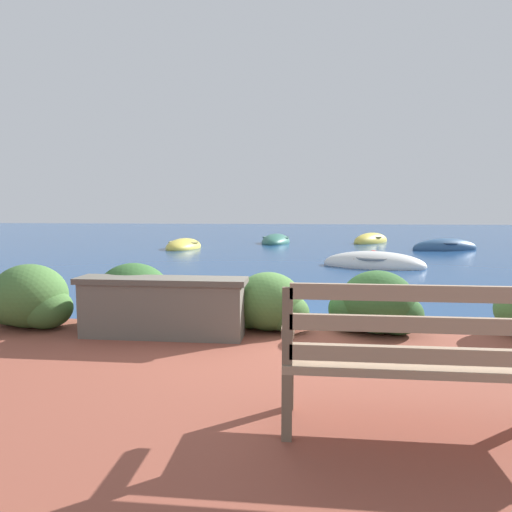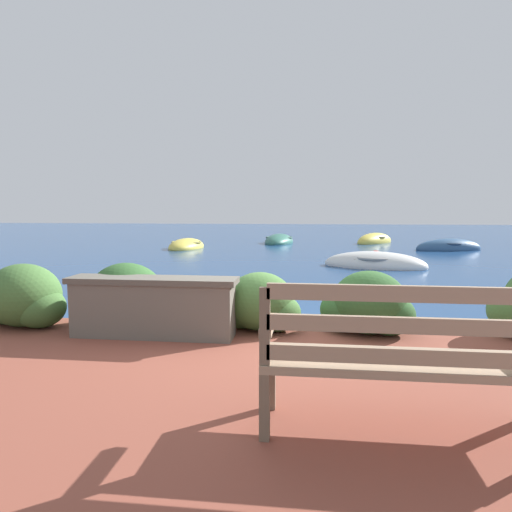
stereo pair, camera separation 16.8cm
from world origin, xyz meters
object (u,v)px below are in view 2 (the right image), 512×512
object	(u,v)px
rowboat_far	(449,249)
mooring_buoy	(375,256)
rowboat_nearest	(375,265)
rowboat_outer	(279,242)
rowboat_mid	(187,247)
rowboat_distant	(375,241)
park_bench	(404,355)

from	to	relation	value
rowboat_far	mooring_buoy	size ratio (longest dim) A/B	6.71
rowboat_nearest	rowboat_far	xyz separation A→B (m)	(3.41, 5.32, 0.00)
rowboat_outer	mooring_buoy	size ratio (longest dim) A/B	7.11
rowboat_mid	rowboat_outer	xyz separation A→B (m)	(3.41, 3.17, 0.00)
rowboat_distant	mooring_buoy	world-z (taller)	rowboat_distant
rowboat_far	rowboat_outer	xyz separation A→B (m)	(-6.53, 2.80, -0.00)
rowboat_outer	mooring_buoy	world-z (taller)	rowboat_outer
rowboat_mid	rowboat_far	distance (m)	9.94
rowboat_outer	rowboat_distant	bearing A→B (deg)	102.18
rowboat_nearest	rowboat_distant	size ratio (longest dim) A/B	1.13
rowboat_mid	mooring_buoy	xyz separation A→B (m)	(6.84, -2.82, 0.00)
rowboat_far	rowboat_mid	bearing A→B (deg)	166.13
mooring_buoy	rowboat_outer	bearing A→B (deg)	119.83
rowboat_nearest	rowboat_outer	xyz separation A→B (m)	(-3.12, 8.12, -0.00)
park_bench	rowboat_mid	world-z (taller)	park_bench
rowboat_distant	rowboat_far	bearing A→B (deg)	-109.31
rowboat_nearest	mooring_buoy	distance (m)	2.15
rowboat_mid	mooring_buoy	distance (m)	7.40
rowboat_distant	rowboat_mid	bearing A→B (deg)	152.05
rowboat_far	mooring_buoy	world-z (taller)	rowboat_far
mooring_buoy	rowboat_nearest	bearing A→B (deg)	-98.24
rowboat_nearest	rowboat_distant	world-z (taller)	rowboat_distant
rowboat_mid	rowboat_outer	bearing A→B (deg)	-41.64
rowboat_far	rowboat_distant	world-z (taller)	rowboat_distant
mooring_buoy	rowboat_distant	bearing A→B (deg)	82.57
rowboat_far	rowboat_outer	bearing A→B (deg)	140.80
rowboat_nearest	rowboat_distant	xyz separation A→B (m)	(1.16, 8.63, 0.00)
park_bench	rowboat_far	size ratio (longest dim) A/B	0.61
park_bench	rowboat_distant	size ratio (longest dim) A/B	0.65
park_bench	rowboat_mid	xyz separation A→B (m)	(-5.38, 14.63, -0.64)
park_bench	rowboat_distant	bearing A→B (deg)	76.16
park_bench	rowboat_far	world-z (taller)	park_bench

